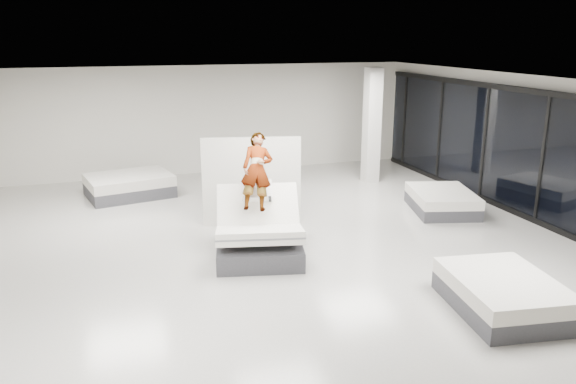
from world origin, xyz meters
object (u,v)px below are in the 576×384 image
object	(u,v)px
hero_bed	(259,234)
divider_panel	(252,182)
flat_bed_left_far	(129,185)
column	(372,126)
person	(257,185)
flat_bed_right_far	(442,201)
flat_bed_right_near	(503,294)
remote	(270,199)

from	to	relation	value
hero_bed	divider_panel	bearing A→B (deg)	79.68
flat_bed_left_far	column	bearing A→B (deg)	-4.59
person	flat_bed_right_far	distance (m)	4.99
hero_bed	flat_bed_right_near	xyz separation A→B (m)	(2.95, -3.32, -0.14)
remote	flat_bed_right_near	size ratio (longest dim) A/B	0.07
flat_bed_left_far	divider_panel	bearing A→B (deg)	-51.80
remote	divider_panel	xyz separation A→B (m)	(0.11, 1.83, -0.13)
remote	person	bearing A→B (deg)	122.15
remote	column	xyz separation A→B (m)	(4.25, 4.46, 0.49)
remote	divider_panel	world-z (taller)	divider_panel
hero_bed	column	bearing A→B (deg)	44.59
person	flat_bed_right_near	size ratio (longest dim) A/B	0.77
flat_bed_left_far	column	xyz separation A→B (m)	(6.62, -0.53, 1.32)
column	hero_bed	bearing A→B (deg)	-135.41
remote	flat_bed_left_far	bearing A→B (deg)	127.96
flat_bed_right_near	column	xyz separation A→B (m)	(1.51, 7.71, 1.34)
remote	hero_bed	bearing A→B (deg)	175.41
divider_panel	flat_bed_left_far	bearing A→B (deg)	140.10
remote	column	world-z (taller)	column
person	column	xyz separation A→B (m)	(4.38, 4.07, 0.31)
hero_bed	remote	distance (m)	0.74
remote	flat_bed_right_far	size ratio (longest dim) A/B	0.07
person	flat_bed_left_far	distance (m)	5.21
divider_panel	person	bearing A→B (deg)	-87.91
flat_bed_right_near	person	bearing A→B (deg)	128.31
person	remote	size ratio (longest dim) A/B	11.55
divider_panel	flat_bed_right_near	distance (m)	5.77
flat_bed_right_near	hero_bed	bearing A→B (deg)	131.64
remote	flat_bed_right_near	distance (m)	4.33
remote	divider_panel	size ratio (longest dim) A/B	0.07
flat_bed_right_near	column	size ratio (longest dim) A/B	0.65
remote	flat_bed_right_far	distance (m)	4.92
flat_bed_right_far	column	distance (m)	3.39
divider_panel	column	distance (m)	4.94
hero_bed	flat_bed_right_near	world-z (taller)	hero_bed
person	flat_bed_right_far	xyz separation A→B (m)	(4.78, 0.99, -1.04)
person	divider_panel	bearing A→B (deg)	92.72
flat_bed_right_near	divider_panel	bearing A→B (deg)	117.32
remote	flat_bed_left_far	xyz separation A→B (m)	(-2.37, 4.99, -0.82)
hero_bed	divider_panel	world-z (taller)	divider_panel
flat_bed_right_far	flat_bed_right_near	xyz separation A→B (m)	(-1.90, -4.63, 0.02)
person	flat_bed_right_far	size ratio (longest dim) A/B	0.77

